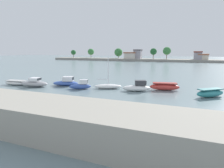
{
  "coord_description": "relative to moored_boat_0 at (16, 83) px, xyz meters",
  "views": [
    {
      "loc": [
        19.68,
        -17.79,
        6.55
      ],
      "look_at": [
        8.46,
        11.3,
        0.82
      ],
      "focal_mm": 29.42,
      "sensor_mm": 36.0,
      "label": 1
    }
  ],
  "objects": [
    {
      "name": "ground_plane",
      "position": [
        10.04,
        -7.97,
        -0.43
      ],
      "size": [
        400.0,
        400.0,
        0.0
      ],
      "primitive_type": "plane",
      "color": "slate"
    },
    {
      "name": "moored_boat_2",
      "position": [
        9.4,
        2.86,
        0.18
      ],
      "size": [
        5.13,
        3.2,
        1.72
      ],
      "rotation": [
        0.0,
        0.0,
        0.29
      ],
      "color": "#3856A8",
      "rests_on": "ground"
    },
    {
      "name": "moored_boat_1",
      "position": [
        4.63,
        -0.08,
        0.21
      ],
      "size": [
        5.4,
        3.01,
        1.65
      ],
      "rotation": [
        0.0,
        0.0,
        0.2
      ],
      "color": "#9E9EA3",
      "rests_on": "ground"
    },
    {
      "name": "distant_shoreline",
      "position": [
        8.72,
        89.29,
        1.45
      ],
      "size": [
        132.24,
        11.39,
        8.55
      ],
      "color": "gray",
      "rests_on": "ground"
    },
    {
      "name": "moored_boat_7",
      "position": [
        33.61,
        2.93,
        0.16
      ],
      "size": [
        4.38,
        3.84,
        1.22
      ],
      "rotation": [
        0.0,
        0.0,
        0.66
      ],
      "color": "teal",
      "rests_on": "ground"
    },
    {
      "name": "moored_boat_0",
      "position": [
        0.0,
        0.0,
        0.0
      ],
      "size": [
        4.93,
        2.31,
        0.9
      ],
      "rotation": [
        0.0,
        0.0,
        0.12
      ],
      "color": "white",
      "rests_on": "ground"
    },
    {
      "name": "moored_boat_3",
      "position": [
        13.57,
        1.17,
        0.13
      ],
      "size": [
        3.87,
        2.65,
        1.64
      ],
      "rotation": [
        0.0,
        0.0,
        0.44
      ],
      "color": "#3856A8",
      "rests_on": "ground"
    },
    {
      "name": "moored_boat_6",
      "position": [
        27.12,
        5.35,
        0.17
      ],
      "size": [
        5.03,
        2.35,
        1.26
      ],
      "rotation": [
        0.0,
        0.0,
        0.2
      ],
      "color": "#C63833",
      "rests_on": "ground"
    },
    {
      "name": "moored_boat_5",
      "position": [
        23.0,
        3.04,
        0.19
      ],
      "size": [
        4.84,
        3.04,
        1.76
      ],
      "rotation": [
        0.0,
        0.0,
        0.34
      ],
      "color": "white",
      "rests_on": "ground"
    },
    {
      "name": "moored_boat_4",
      "position": [
        17.81,
        3.15,
        -0.01
      ],
      "size": [
        4.93,
        3.08,
        5.52
      ],
      "rotation": [
        0.0,
        0.0,
        0.38
      ],
      "color": "white",
      "rests_on": "ground"
    }
  ]
}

